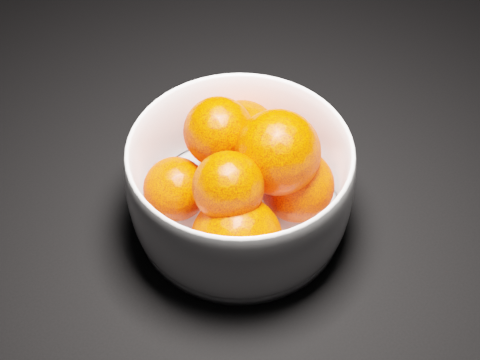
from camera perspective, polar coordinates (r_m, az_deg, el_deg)
bowl at (r=0.61m, az=0.00°, el=-0.31°), size 0.20×0.20×0.10m
orange_pile at (r=0.60m, az=0.43°, el=0.37°), size 0.16×0.17×0.12m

